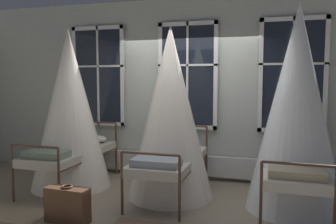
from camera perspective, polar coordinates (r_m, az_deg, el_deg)
ground at (r=5.40m, az=0.37°, el=-13.83°), size 17.57×17.57×0.00m
back_wall_with_windows at (r=6.28m, az=3.46°, el=3.82°), size 8.78×0.10×3.22m
window_bank at (r=6.19m, az=3.18°, el=-0.46°), size 4.58×0.10×2.71m
cot_first at (r=5.92m, az=-15.85°, el=0.19°), size 1.30×1.86×2.61m
cot_second at (r=5.20m, az=0.38°, el=-0.40°), size 1.30×1.85×2.58m
cot_third at (r=4.96m, az=20.37°, el=0.21°), size 1.30×1.87×2.80m
rug_first at (r=5.16m, az=-23.65°, el=-15.16°), size 0.81×0.57×0.01m
suitcase_dark at (r=4.63m, az=-16.21°, el=-14.46°), size 0.57×0.24×0.47m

